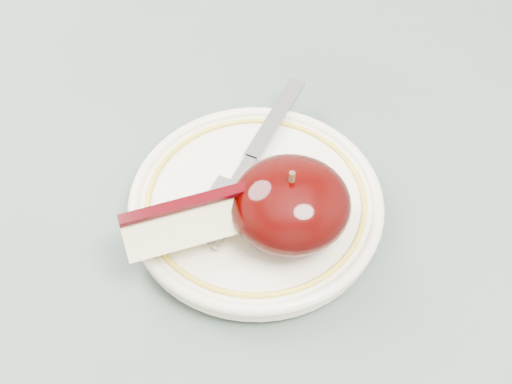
{
  "coord_description": "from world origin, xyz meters",
  "views": [
    {
      "loc": [
        0.05,
        -0.32,
        1.17
      ],
      "look_at": [
        0.06,
        -0.02,
        0.78
      ],
      "focal_mm": 50.0,
      "sensor_mm": 36.0,
      "label": 1
    }
  ],
  "objects_px": {
    "plate": "(256,204)",
    "fork": "(250,160)",
    "apple_half": "(290,204)",
    "table": "(181,257)"
  },
  "relations": [
    {
      "from": "plate",
      "to": "table",
      "type": "bearing_deg",
      "value": 160.55
    },
    {
      "from": "apple_half",
      "to": "fork",
      "type": "bearing_deg",
      "value": 113.03
    },
    {
      "from": "table",
      "to": "apple_half",
      "type": "bearing_deg",
      "value": -28.12
    },
    {
      "from": "fork",
      "to": "table",
      "type": "bearing_deg",
      "value": 128.83
    },
    {
      "from": "apple_half",
      "to": "fork",
      "type": "relative_size",
      "value": 0.51
    },
    {
      "from": "table",
      "to": "plate",
      "type": "relative_size",
      "value": 4.98
    },
    {
      "from": "plate",
      "to": "fork",
      "type": "xyz_separation_m",
      "value": [
        -0.0,
        0.03,
        0.01
      ]
    },
    {
      "from": "apple_half",
      "to": "plate",
      "type": "bearing_deg",
      "value": 133.34
    },
    {
      "from": "plate",
      "to": "fork",
      "type": "height_order",
      "value": "fork"
    },
    {
      "from": "plate",
      "to": "fork",
      "type": "bearing_deg",
      "value": 94.27
    }
  ]
}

